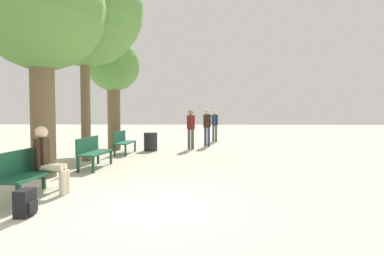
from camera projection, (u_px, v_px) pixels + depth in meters
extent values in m
plane|color=beige|center=(147.00, 206.00, 4.93)|extent=(80.00, 80.00, 0.00)
cube|color=#195138|center=(33.00, 174.00, 5.39)|extent=(0.49, 1.52, 0.04)
cube|color=#195138|center=(20.00, 162.00, 5.39)|extent=(0.04, 1.52, 0.42)
cube|color=#19422D|center=(19.00, 198.00, 4.68)|extent=(0.06, 0.06, 0.42)
cube|color=#19422D|center=(63.00, 178.00, 6.11)|extent=(0.06, 0.06, 0.42)
cube|color=#19422D|center=(44.00, 178.00, 6.13)|extent=(0.06, 0.06, 0.42)
cube|color=#195138|center=(96.00, 153.00, 8.46)|extent=(0.49, 1.52, 0.04)
cube|color=#195138|center=(88.00, 145.00, 8.46)|extent=(0.04, 1.52, 0.42)
cube|color=#19422D|center=(93.00, 165.00, 7.74)|extent=(0.06, 0.06, 0.42)
cube|color=#19422D|center=(111.00, 157.00, 9.17)|extent=(0.06, 0.06, 0.42)
cube|color=#19422D|center=(78.00, 165.00, 7.76)|extent=(0.06, 0.06, 0.42)
cube|color=#19422D|center=(98.00, 157.00, 9.19)|extent=(0.06, 0.06, 0.42)
cube|color=#195138|center=(125.00, 143.00, 11.52)|extent=(0.49, 1.52, 0.04)
cube|color=#195138|center=(119.00, 137.00, 11.52)|extent=(0.04, 1.52, 0.42)
cube|color=#19422D|center=(125.00, 151.00, 10.81)|extent=(0.06, 0.06, 0.42)
cube|color=#19422D|center=(135.00, 146.00, 12.24)|extent=(0.06, 0.06, 0.42)
cube|color=#19422D|center=(115.00, 151.00, 10.83)|extent=(0.06, 0.06, 0.42)
cube|color=#19422D|center=(125.00, 146.00, 12.26)|extent=(0.06, 0.06, 0.42)
cylinder|color=brown|center=(43.00, 110.00, 7.20)|extent=(0.56, 0.56, 3.26)
sphere|color=#568E42|center=(40.00, 6.00, 7.09)|extent=(3.02, 3.02, 3.02)
cylinder|color=brown|center=(85.00, 101.00, 9.73)|extent=(0.30, 0.30, 3.93)
sphere|color=#568E42|center=(84.00, 7.00, 9.60)|extent=(3.80, 3.80, 3.80)
cylinder|color=brown|center=(114.00, 115.00, 12.71)|extent=(0.54, 0.54, 3.01)
sphere|color=#568E42|center=(113.00, 65.00, 12.62)|extent=(2.20, 2.20, 2.20)
cylinder|color=beige|center=(51.00, 168.00, 5.58)|extent=(0.43, 0.12, 0.12)
cylinder|color=beige|center=(63.00, 183.00, 5.58)|extent=(0.12, 0.12, 0.46)
cylinder|color=beige|center=(55.00, 166.00, 5.73)|extent=(0.43, 0.12, 0.12)
cylinder|color=beige|center=(66.00, 182.00, 5.73)|extent=(0.12, 0.12, 0.46)
cube|color=black|center=(42.00, 154.00, 5.66)|extent=(0.20, 0.23, 0.60)
cylinder|color=black|center=(38.00, 154.00, 5.53)|extent=(0.09, 0.09, 0.54)
cylinder|color=black|center=(46.00, 152.00, 5.78)|extent=(0.09, 0.09, 0.54)
sphere|color=beige|center=(41.00, 132.00, 5.64)|extent=(0.23, 0.23, 0.23)
cube|color=black|center=(25.00, 203.00, 4.45)|extent=(0.20, 0.29, 0.40)
cube|color=black|center=(33.00, 207.00, 4.44)|extent=(0.04, 0.21, 0.18)
cylinder|color=#384260|center=(205.00, 137.00, 14.20)|extent=(0.13, 0.13, 0.89)
cylinder|color=#384260|center=(209.00, 137.00, 14.19)|extent=(0.13, 0.13, 0.89)
cube|color=black|center=(207.00, 121.00, 14.16)|extent=(0.29, 0.27, 0.63)
cylinder|color=black|center=(204.00, 121.00, 14.17)|extent=(0.09, 0.09, 0.60)
cylinder|color=black|center=(210.00, 121.00, 14.16)|extent=(0.09, 0.09, 0.60)
sphere|color=beige|center=(207.00, 112.00, 14.14)|extent=(0.24, 0.24, 0.24)
cylinder|color=#4C4C4C|center=(189.00, 139.00, 13.02)|extent=(0.13, 0.13, 0.87)
cylinder|color=#4C4C4C|center=(193.00, 139.00, 13.01)|extent=(0.13, 0.13, 0.87)
cube|color=maroon|center=(191.00, 122.00, 12.98)|extent=(0.31, 0.30, 0.62)
cylinder|color=maroon|center=(188.00, 122.00, 12.98)|extent=(0.09, 0.09, 0.59)
cylinder|color=maroon|center=(194.00, 122.00, 12.97)|extent=(0.09, 0.09, 0.59)
sphere|color=#A37A5B|center=(191.00, 112.00, 12.96)|extent=(0.24, 0.24, 0.24)
cylinder|color=#4C4C4C|center=(213.00, 134.00, 16.70)|extent=(0.13, 0.13, 0.88)
cylinder|color=#4C4C4C|center=(216.00, 134.00, 16.70)|extent=(0.13, 0.13, 0.88)
cube|color=navy|center=(215.00, 120.00, 16.67)|extent=(0.26, 0.28, 0.63)
cylinder|color=navy|center=(212.00, 120.00, 16.67)|extent=(0.09, 0.09, 0.59)
cylinder|color=navy|center=(217.00, 120.00, 16.66)|extent=(0.09, 0.09, 0.59)
sphere|color=beige|center=(215.00, 112.00, 16.65)|extent=(0.24, 0.24, 0.24)
cylinder|color=#232328|center=(151.00, 142.00, 12.51)|extent=(0.56, 0.56, 0.76)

